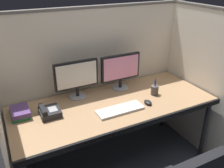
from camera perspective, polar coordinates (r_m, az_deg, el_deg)
cubicle_partition_rear at (r=2.60m, az=-3.95°, el=0.72°), size 2.21×0.06×1.57m
cubicle_partition_left at (r=1.97m, az=-25.06°, el=-10.81°), size 0.06×1.41×1.57m
cubicle_partition_right at (r=2.74m, az=20.40°, el=0.39°), size 0.06×1.41×1.57m
desk at (r=2.28m, az=0.71°, el=-5.81°), size 1.90×0.80×0.74m
monitor_left at (r=2.31m, az=-8.41°, el=1.66°), size 0.43×0.17×0.37m
monitor_right at (r=2.46m, az=2.05°, el=3.50°), size 0.43×0.17×0.37m
keyboard_main at (r=2.15m, az=1.94°, el=-6.12°), size 0.43×0.15×0.02m
computer_mouse at (r=2.27m, az=8.52°, el=-4.34°), size 0.06×0.10×0.04m
desk_phone at (r=2.14m, az=-14.69°, el=-6.43°), size 0.17×0.19×0.09m
book_stack at (r=2.21m, az=-21.06°, el=-6.32°), size 0.16×0.22×0.07m
pen_cup at (r=2.44m, az=10.10°, el=-1.42°), size 0.08×0.08×0.17m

